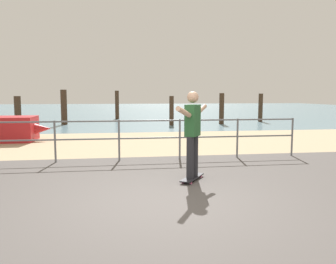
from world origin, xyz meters
name	(u,v)px	position (x,y,z in m)	size (l,w,h in m)	color
ground_plane	(174,232)	(0.00, -1.00, 0.00)	(24.00, 10.00, 0.04)	#514C49
beach_strip	(136,142)	(0.00, 7.00, 0.00)	(24.00, 6.00, 0.04)	tan
sea_surface	(123,109)	(0.00, 35.00, 0.00)	(72.00, 50.00, 0.04)	slate
railing_fence	(55,135)	(-2.17, 3.60, 0.70)	(12.44, 0.05, 1.05)	slate
skateboard	(192,178)	(0.76, 1.38, 0.07)	(0.61, 0.78, 0.08)	black
skateboarder	(193,129)	(0.76, 1.38, 1.02)	(0.87, 1.26, 1.65)	#26262B
groyne_post_0	(18,110)	(-6.53, 16.49, 0.80)	(0.39, 0.39, 1.60)	#422D1E
groyne_post_1	(64,107)	(-3.59, 14.72, 0.98)	(0.34, 0.34, 1.96)	#422D1E
groyne_post_2	(117,105)	(-0.65, 18.82, 0.98)	(0.27, 0.27, 1.97)	#422D1E
groyne_post_3	(172,111)	(2.29, 13.41, 0.81)	(0.24, 0.24, 1.62)	#422D1E
groyne_post_4	(222,109)	(5.23, 13.74, 0.89)	(0.28, 0.28, 1.78)	#422D1E
groyne_post_5	(261,108)	(8.17, 15.12, 0.88)	(0.27, 0.27, 1.76)	#422D1E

